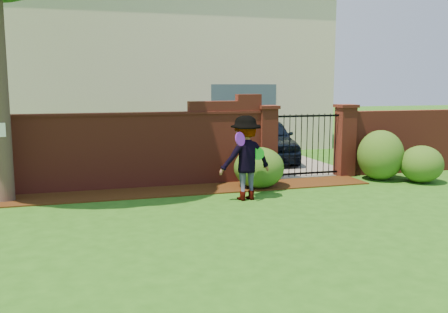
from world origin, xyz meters
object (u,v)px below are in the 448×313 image
object	(u,v)px
car	(266,140)
frisbee_purple	(240,139)
man	(246,158)
frisbee_green	(258,154)

from	to	relation	value
car	frisbee_purple	distance (m)	5.70
man	frisbee_green	world-z (taller)	man
frisbee_purple	car	bearing A→B (deg)	63.23
car	frisbee_green	bearing A→B (deg)	-103.61
man	frisbee_purple	bearing A→B (deg)	44.56
man	frisbee_green	size ratio (longest dim) A/B	6.61
man	frisbee_green	xyz separation A→B (m)	(0.23, -0.09, 0.10)
frisbee_purple	frisbee_green	world-z (taller)	frisbee_purple
car	frisbee_purple	size ratio (longest dim) A/B	14.04
man	frisbee_green	bearing A→B (deg)	149.84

